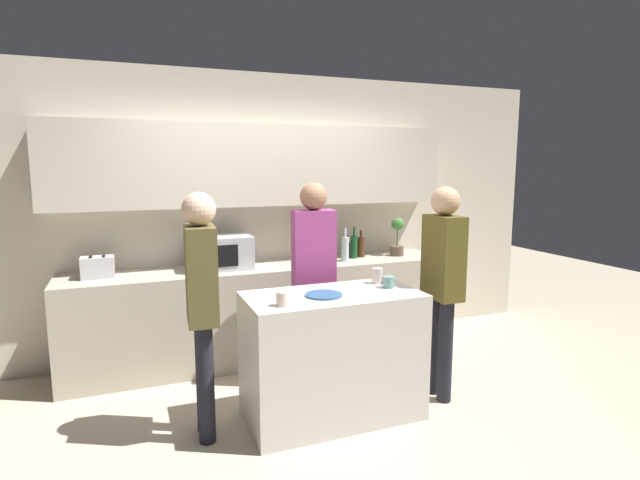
{
  "coord_description": "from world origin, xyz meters",
  "views": [
    {
      "loc": [
        -1.2,
        -3.07,
        1.83
      ],
      "look_at": [
        0.14,
        0.35,
        1.27
      ],
      "focal_mm": 28.0,
      "sensor_mm": 36.0,
      "label": 1
    }
  ],
  "objects_px": {
    "person_center": "(202,295)",
    "bottle_5": "(354,246)",
    "potted_plant": "(397,237)",
    "cup_2": "(283,299)",
    "cup_0": "(389,282)",
    "cup_1": "(377,276)",
    "person_right": "(314,266)",
    "bottle_2": "(331,249)",
    "microwave": "(222,252)",
    "toaster": "(98,267)",
    "bottle_1": "(327,251)",
    "plate_on_island": "(324,295)",
    "bottle_6": "(361,247)",
    "bottle_3": "(345,248)",
    "bottle_0": "(317,251)",
    "bottle_4": "(346,249)",
    "person_left": "(443,275)"
  },
  "relations": [
    {
      "from": "person_center",
      "to": "bottle_5",
      "type": "bearing_deg",
      "value": 130.72
    },
    {
      "from": "potted_plant",
      "to": "cup_2",
      "type": "height_order",
      "value": "potted_plant"
    },
    {
      "from": "cup_0",
      "to": "cup_1",
      "type": "height_order",
      "value": "cup_1"
    },
    {
      "from": "cup_0",
      "to": "person_right",
      "type": "bearing_deg",
      "value": 123.68
    },
    {
      "from": "bottle_5",
      "to": "cup_2",
      "type": "bearing_deg",
      "value": -129.1
    },
    {
      "from": "cup_0",
      "to": "bottle_2",
      "type": "bearing_deg",
      "value": 86.27
    },
    {
      "from": "microwave",
      "to": "toaster",
      "type": "bearing_deg",
      "value": 179.91
    },
    {
      "from": "bottle_1",
      "to": "bottle_2",
      "type": "xyz_separation_m",
      "value": [
        0.07,
        0.07,
        0.01
      ]
    },
    {
      "from": "plate_on_island",
      "to": "cup_1",
      "type": "bearing_deg",
      "value": 20.66
    },
    {
      "from": "bottle_1",
      "to": "cup_2",
      "type": "height_order",
      "value": "bottle_1"
    },
    {
      "from": "microwave",
      "to": "bottle_6",
      "type": "distance_m",
      "value": 1.44
    },
    {
      "from": "bottle_5",
      "to": "bottle_3",
      "type": "bearing_deg",
      "value": -143.32
    },
    {
      "from": "toaster",
      "to": "bottle_0",
      "type": "xyz_separation_m",
      "value": [
        1.96,
        -0.02,
        0.02
      ]
    },
    {
      "from": "bottle_4",
      "to": "bottle_3",
      "type": "bearing_deg",
      "value": -118.09
    },
    {
      "from": "bottle_0",
      "to": "bottle_6",
      "type": "distance_m",
      "value": 0.53
    },
    {
      "from": "bottle_0",
      "to": "bottle_4",
      "type": "distance_m",
      "value": 0.37
    },
    {
      "from": "microwave",
      "to": "cup_1",
      "type": "height_order",
      "value": "microwave"
    },
    {
      "from": "bottle_2",
      "to": "bottle_6",
      "type": "bearing_deg",
      "value": 6.43
    },
    {
      "from": "bottle_0",
      "to": "bottle_4",
      "type": "relative_size",
      "value": 1.25
    },
    {
      "from": "cup_0",
      "to": "toaster",
      "type": "bearing_deg",
      "value": 147.55
    },
    {
      "from": "person_right",
      "to": "plate_on_island",
      "type": "bearing_deg",
      "value": 82.76
    },
    {
      "from": "cup_2",
      "to": "person_right",
      "type": "bearing_deg",
      "value": 56.34
    },
    {
      "from": "bottle_4",
      "to": "cup_0",
      "type": "distance_m",
      "value": 1.4
    },
    {
      "from": "bottle_1",
      "to": "bottle_2",
      "type": "height_order",
      "value": "bottle_2"
    },
    {
      "from": "bottle_0",
      "to": "bottle_1",
      "type": "bearing_deg",
      "value": -8.66
    },
    {
      "from": "toaster",
      "to": "person_center",
      "type": "relative_size",
      "value": 0.16
    },
    {
      "from": "cup_0",
      "to": "person_center",
      "type": "distance_m",
      "value": 1.36
    },
    {
      "from": "person_left",
      "to": "cup_0",
      "type": "bearing_deg",
      "value": 87.44
    },
    {
      "from": "cup_2",
      "to": "person_center",
      "type": "distance_m",
      "value": 0.53
    },
    {
      "from": "bottle_1",
      "to": "bottle_3",
      "type": "xyz_separation_m",
      "value": [
        0.18,
        -0.04,
        0.02
      ]
    },
    {
      "from": "toaster",
      "to": "bottle_4",
      "type": "bearing_deg",
      "value": 2.06
    },
    {
      "from": "microwave",
      "to": "person_left",
      "type": "height_order",
      "value": "person_left"
    },
    {
      "from": "bottle_0",
      "to": "plate_on_island",
      "type": "distance_m",
      "value": 1.39
    },
    {
      "from": "microwave",
      "to": "plate_on_island",
      "type": "bearing_deg",
      "value": -70.95
    },
    {
      "from": "bottle_2",
      "to": "bottle_6",
      "type": "height_order",
      "value": "same"
    },
    {
      "from": "potted_plant",
      "to": "cup_2",
      "type": "bearing_deg",
      "value": -139.15
    },
    {
      "from": "plate_on_island",
      "to": "person_center",
      "type": "height_order",
      "value": "person_center"
    },
    {
      "from": "potted_plant",
      "to": "person_right",
      "type": "bearing_deg",
      "value": -148.95
    },
    {
      "from": "bottle_5",
      "to": "bottle_4",
      "type": "bearing_deg",
      "value": 141.57
    },
    {
      "from": "bottle_3",
      "to": "person_right",
      "type": "xyz_separation_m",
      "value": [
        -0.57,
        -0.64,
        -0.01
      ]
    },
    {
      "from": "bottle_4",
      "to": "bottle_5",
      "type": "bearing_deg",
      "value": -38.43
    },
    {
      "from": "microwave",
      "to": "person_center",
      "type": "xyz_separation_m",
      "value": [
        -0.36,
        -1.23,
        -0.06
      ]
    },
    {
      "from": "person_center",
      "to": "bottle_6",
      "type": "bearing_deg",
      "value": 130.0
    },
    {
      "from": "bottle_2",
      "to": "person_center",
      "type": "height_order",
      "value": "person_center"
    },
    {
      "from": "bottle_5",
      "to": "person_center",
      "type": "xyz_separation_m",
      "value": [
        -1.7,
        -1.27,
        -0.03
      ]
    },
    {
      "from": "microwave",
      "to": "person_left",
      "type": "xyz_separation_m",
      "value": [
        1.45,
        -1.33,
        -0.05
      ]
    },
    {
      "from": "plate_on_island",
      "to": "bottle_5",
      "type": "bearing_deg",
      "value": 57.23
    },
    {
      "from": "bottle_4",
      "to": "cup_2",
      "type": "bearing_deg",
      "value": -126.68
    },
    {
      "from": "bottle_2",
      "to": "person_left",
      "type": "relative_size",
      "value": 0.17
    },
    {
      "from": "bottle_2",
      "to": "cup_1",
      "type": "xyz_separation_m",
      "value": [
        -0.1,
        -1.17,
        -0.02
      ]
    }
  ]
}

